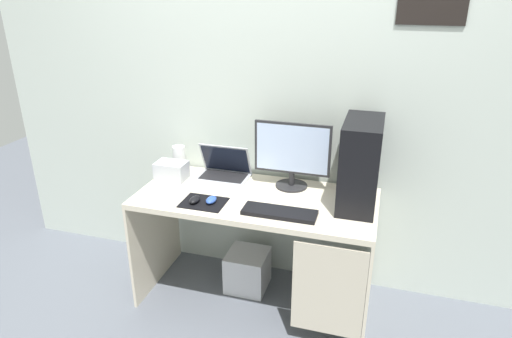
{
  "coord_description": "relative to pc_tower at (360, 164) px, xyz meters",
  "views": [
    {
      "loc": [
        0.71,
        -2.37,
        1.96
      ],
      "look_at": [
        0.0,
        0.0,
        0.93
      ],
      "focal_mm": 31.56,
      "sensor_mm": 36.0,
      "label": 1
    }
  ],
  "objects": [
    {
      "name": "speaker",
      "position": [
        -1.23,
        0.18,
        -0.17
      ],
      "size": [
        0.08,
        0.08,
        0.17
      ],
      "primitive_type": "cylinder",
      "color": "white",
      "rests_on": "desk"
    },
    {
      "name": "subwoofer",
      "position": [
        -0.69,
        0.02,
        -0.87
      ],
      "size": [
        0.27,
        0.27,
        0.27
      ],
      "primitive_type": "cube",
      "color": "silver",
      "rests_on": "ground_plane"
    },
    {
      "name": "mousepad",
      "position": [
        -0.87,
        -0.25,
        -0.25
      ],
      "size": [
        0.26,
        0.2,
        0.0
      ],
      "primitive_type": "cube",
      "color": "black",
      "rests_on": "desk"
    },
    {
      "name": "wall_back",
      "position": [
        -0.6,
        0.3,
        0.3
      ],
      "size": [
        4.0,
        0.05,
        2.6
      ],
      "color": "beige",
      "rests_on": "ground_plane"
    },
    {
      "name": "ground_plane",
      "position": [
        -0.6,
        -0.07,
        -1.0
      ],
      "size": [
        8.0,
        8.0,
        0.0
      ],
      "primitive_type": "plane",
      "color": "slate"
    },
    {
      "name": "mouse_left",
      "position": [
        -0.82,
        -0.24,
        -0.23
      ],
      "size": [
        0.06,
        0.1,
        0.03
      ],
      "primitive_type": "ellipsoid",
      "color": "#2D51B2",
      "rests_on": "mousepad"
    },
    {
      "name": "pc_tower",
      "position": [
        0.0,
        0.0,
        0.0
      ],
      "size": [
        0.21,
        0.42,
        0.51
      ],
      "primitive_type": "cube",
      "color": "black",
      "rests_on": "desk"
    },
    {
      "name": "mouse_right",
      "position": [
        -0.92,
        -0.26,
        -0.23
      ],
      "size": [
        0.06,
        0.1,
        0.03
      ],
      "primitive_type": "ellipsoid",
      "color": "black",
      "rests_on": "mousepad"
    },
    {
      "name": "desk",
      "position": [
        -0.58,
        -0.08,
        -0.41
      ],
      "size": [
        1.46,
        0.66,
        0.75
      ],
      "color": "beige",
      "rests_on": "ground_plane"
    },
    {
      "name": "laptop",
      "position": [
        -0.89,
        0.14,
        -0.21
      ],
      "size": [
        0.34,
        0.25,
        0.23
      ],
      "color": "#B7BCC6",
      "rests_on": "desk"
    },
    {
      "name": "projector",
      "position": [
        -1.21,
        0.02,
        -0.2
      ],
      "size": [
        0.2,
        0.14,
        0.12
      ],
      "primitive_type": "cube",
      "color": "#B7BCC6",
      "rests_on": "desk"
    },
    {
      "name": "monitor",
      "position": [
        -0.42,
        0.12,
        -0.03
      ],
      "size": [
        0.48,
        0.2,
        0.43
      ],
      "color": "#232326",
      "rests_on": "desk"
    },
    {
      "name": "keyboard",
      "position": [
        -0.41,
        -0.26,
        -0.24
      ],
      "size": [
        0.42,
        0.14,
        0.02
      ],
      "primitive_type": "cube",
      "color": "black",
      "rests_on": "desk"
    }
  ]
}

